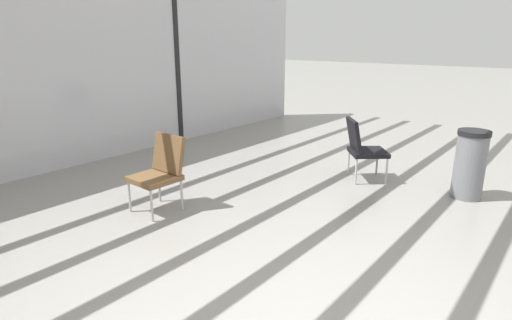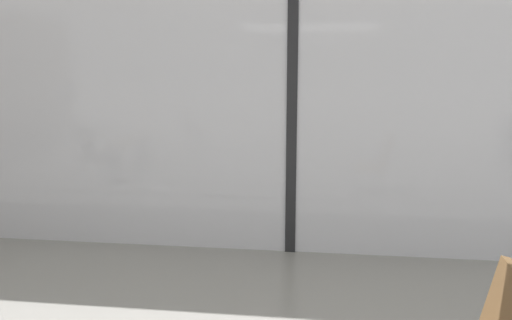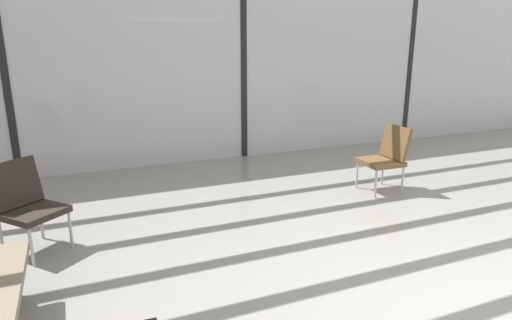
{
  "view_description": "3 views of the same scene",
  "coord_description": "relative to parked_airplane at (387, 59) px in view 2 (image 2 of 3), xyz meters",
  "views": [
    {
      "loc": [
        -1.78,
        -0.98,
        1.94
      ],
      "look_at": [
        1.31,
        1.52,
        0.77
      ],
      "focal_mm": 29.33,
      "sensor_mm": 36.0,
      "label": 1
    },
    {
      "loc": [
        0.28,
        0.28,
        1.87
      ],
      "look_at": [
        -0.16,
        3.68,
        1.21
      ],
      "focal_mm": 35.94,
      "sensor_mm": 36.0,
      "label": 2
    },
    {
      "loc": [
        -2.67,
        -1.74,
        1.93
      ],
      "look_at": [
        -1.1,
        2.01,
        0.83
      ],
      "focal_mm": 30.61,
      "sensor_mm": 36.0,
      "label": 3
    }
  ],
  "objects": [
    {
      "name": "glass_curtain_wall",
      "position": [
        -1.43,
        -4.7,
        -0.42
      ],
      "size": [
        14.0,
        0.08,
        3.01
      ],
      "primitive_type": "cube",
      "color": "silver",
      "rests_on": "ground"
    },
    {
      "name": "window_mullion_1",
      "position": [
        -1.43,
        -4.7,
        -0.42
      ],
      "size": [
        0.1,
        0.12,
        3.01
      ],
      "primitive_type": "cube",
      "color": "black",
      "rests_on": "ground"
    },
    {
      "name": "parked_airplane",
      "position": [
        0.0,
        0.0,
        0.0
      ],
      "size": [
        11.57,
        3.86,
        3.86
      ],
      "color": "silver",
      "rests_on": "ground"
    }
  ]
}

